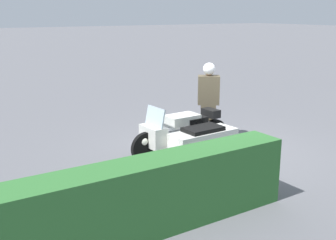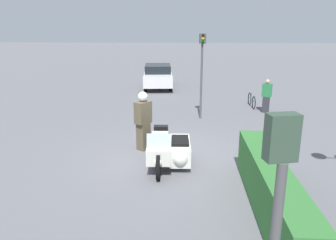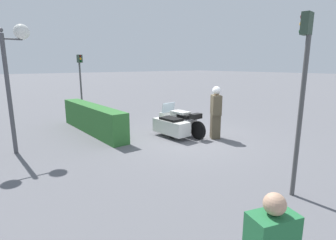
# 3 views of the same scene
# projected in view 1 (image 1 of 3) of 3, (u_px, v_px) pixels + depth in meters

# --- Properties ---
(ground_plane) EXTENTS (160.00, 160.00, 0.00)m
(ground_plane) POSITION_uv_depth(u_px,v_px,m) (212.00, 150.00, 9.64)
(ground_plane) COLOR slate
(police_motorcycle) EXTENTS (2.54, 1.18, 1.16)m
(police_motorcycle) POSITION_uv_depth(u_px,v_px,m) (188.00, 137.00, 8.98)
(police_motorcycle) COLOR black
(police_motorcycle) RESTS_ON ground
(officer_rider) EXTENTS (0.60, 0.55, 1.89)m
(officer_rider) POSITION_uv_depth(u_px,v_px,m) (208.00, 99.00, 10.25)
(officer_rider) COLOR brown
(officer_rider) RESTS_ON ground
(hedge_bush_curbside) EXTENTS (4.79, 0.62, 1.08)m
(hedge_bush_curbside) POSITION_uv_depth(u_px,v_px,m) (143.00, 198.00, 5.89)
(hedge_bush_curbside) COLOR #337033
(hedge_bush_curbside) RESTS_ON ground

